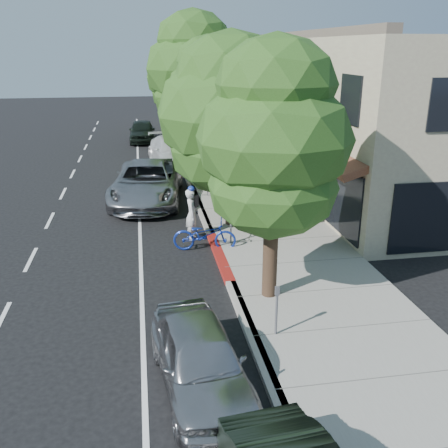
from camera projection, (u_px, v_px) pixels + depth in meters
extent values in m
plane|color=black|center=(225.00, 271.00, 15.65)|extent=(120.00, 120.00, 0.00)
cube|color=gray|center=(244.00, 195.00, 23.42)|extent=(4.60, 56.00, 0.15)
cube|color=#9E998E|center=(196.00, 198.00, 23.06)|extent=(0.30, 56.00, 0.15)
cube|color=maroon|center=(220.00, 257.00, 16.55)|extent=(0.32, 4.00, 0.15)
cube|color=#B9B18E|center=(323.00, 98.00, 32.71)|extent=(10.00, 36.00, 7.00)
cylinder|color=black|center=(270.00, 257.00, 13.51)|extent=(0.40, 0.40, 2.54)
ellipsoid|color=#224615|center=(272.00, 186.00, 12.84)|extent=(3.40, 3.40, 2.72)
ellipsoid|color=#224615|center=(274.00, 138.00, 12.42)|extent=(4.00, 4.00, 3.20)
ellipsoid|color=#224615|center=(276.00, 84.00, 11.99)|extent=(3.00, 3.00, 2.40)
cylinder|color=black|center=(231.00, 197.00, 19.09)|extent=(0.40, 0.40, 2.47)
ellipsoid|color=#224615|center=(231.00, 146.00, 18.44)|extent=(4.66, 4.66, 3.73)
ellipsoid|color=#224615|center=(231.00, 114.00, 18.04)|extent=(5.48, 5.48, 4.38)
ellipsoid|color=#224615|center=(231.00, 77.00, 17.62)|extent=(4.11, 4.11, 3.29)
cylinder|color=black|center=(209.00, 161.00, 24.64)|extent=(0.40, 0.40, 2.64)
ellipsoid|color=#224615|center=(208.00, 119.00, 23.94)|extent=(3.40, 3.40, 2.72)
ellipsoid|color=#224615|center=(208.00, 91.00, 23.51)|extent=(4.00, 4.00, 3.20)
ellipsoid|color=#224615|center=(208.00, 61.00, 23.06)|extent=(3.00, 3.00, 2.40)
cylinder|color=black|center=(195.00, 136.00, 30.14)|extent=(0.40, 0.40, 3.08)
ellipsoid|color=#224615|center=(194.00, 95.00, 29.33)|extent=(4.85, 4.85, 3.88)
ellipsoid|color=#224615|center=(194.00, 69.00, 28.83)|extent=(5.70, 5.70, 4.56)
ellipsoid|color=#224615|center=(193.00, 40.00, 28.30)|extent=(4.28, 4.28, 3.42)
cylinder|color=black|center=(186.00, 125.00, 35.78)|extent=(0.40, 0.40, 2.69)
ellipsoid|color=#224615|center=(185.00, 95.00, 35.07)|extent=(4.48, 4.48, 3.58)
ellipsoid|color=#224615|center=(184.00, 76.00, 34.63)|extent=(5.27, 5.27, 4.21)
ellipsoid|color=#224615|center=(184.00, 55.00, 34.17)|extent=(3.95, 3.95, 3.16)
cylinder|color=black|center=(179.00, 116.00, 41.39)|extent=(0.40, 0.40, 2.45)
ellipsoid|color=#224615|center=(178.00, 92.00, 40.75)|extent=(4.43, 4.43, 3.54)
ellipsoid|color=#224615|center=(178.00, 77.00, 40.35)|extent=(5.21, 5.21, 4.16)
ellipsoid|color=#224615|center=(177.00, 61.00, 39.93)|extent=(3.90, 3.90, 3.12)
imported|color=silver|center=(192.00, 214.00, 18.01)|extent=(0.54, 0.74, 1.88)
imported|color=#162E97|center=(204.00, 235.00, 17.10)|extent=(2.27, 1.14, 1.14)
imported|color=#9E9EA3|center=(147.00, 182.00, 22.44)|extent=(3.75, 6.73, 1.78)
imported|color=#222628|center=(156.00, 179.00, 23.47)|extent=(1.89, 4.83, 1.57)
imported|color=silver|center=(174.00, 152.00, 29.22)|extent=(3.13, 6.06, 1.68)
imported|color=black|center=(142.00, 131.00, 36.83)|extent=(1.92, 4.61, 1.56)
imported|color=#9F9EA3|center=(200.00, 359.00, 10.08)|extent=(2.08, 4.25, 1.39)
imported|color=black|center=(257.00, 158.00, 26.41)|extent=(1.06, 0.92, 1.85)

